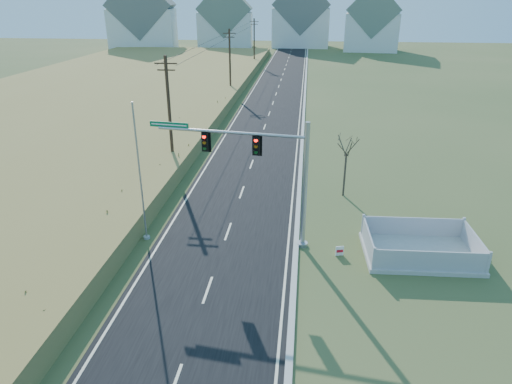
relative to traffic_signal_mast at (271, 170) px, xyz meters
name	(u,v)px	position (x,y,z in m)	size (l,w,h in m)	color
ground	(216,268)	(-2.64, -3.11, -4.46)	(260.00, 260.00, 0.00)	#3F5127
road	(278,89)	(-2.64, 46.89, -4.43)	(8.00, 180.00, 0.06)	black
curb	(305,89)	(1.51, 46.89, -4.37)	(0.30, 180.00, 0.18)	#B2AFA8
reed_marsh	(99,94)	(-26.64, 36.89, -3.81)	(38.00, 110.00, 1.30)	olive
utility_pole_near	(169,111)	(-9.14, 11.89, 0.23)	(1.80, 0.26, 9.00)	#422D1E
utility_pole_mid	(230,61)	(-9.14, 41.89, 0.23)	(1.80, 0.26, 9.00)	#422D1E
utility_pole_far	(254,41)	(-9.14, 71.89, 0.23)	(1.80, 0.26, 9.00)	#422D1E
condo_nw	(142,18)	(-40.64, 96.89, 3.25)	(17.69, 13.38, 19.05)	silver
condo_nnw	(225,21)	(-20.64, 104.89, 2.48)	(14.93, 11.17, 17.03)	silver
condo_n	(301,18)	(-0.64, 108.89, 3.15)	(15.27, 10.20, 18.54)	silver
condo_ne	(372,23)	(17.36, 100.89, 2.38)	(14.12, 10.51, 16.52)	silver
traffic_signal_mast	(271,170)	(0.00, 0.00, 0.00)	(9.07, 1.44, 7.27)	#9EA0A5
fence_enclosure	(419,251)	(8.30, -0.57, -4.18)	(6.17, 4.34, 1.37)	#B7B5AD
open_sign	(340,251)	(3.92, -1.11, -4.15)	(0.46, 0.17, 0.57)	white
flagpole	(141,188)	(-7.29, -0.41, -1.21)	(0.37, 0.37, 8.12)	#B7B5AD
bare_tree	(347,145)	(4.66, 7.27, -0.67)	(1.77, 1.77, 4.70)	#4C3F33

